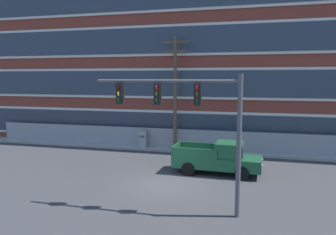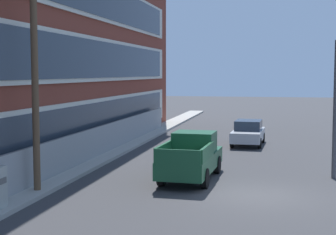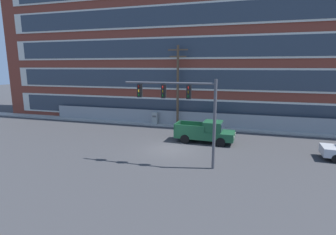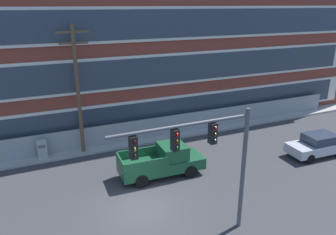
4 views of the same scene
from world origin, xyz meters
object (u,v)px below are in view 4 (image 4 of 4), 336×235
object	(u,v)px
traffic_signal_mast	(205,150)
electrical_cabinet	(42,149)
utility_pole_near_corner	(78,87)
pickup_truck_dark_green	(163,161)
sedan_silver	(318,145)

from	to	relation	value
traffic_signal_mast	electrical_cabinet	distance (m)	13.31
utility_pole_near_corner	electrical_cabinet	world-z (taller)	utility_pole_near_corner
pickup_truck_dark_green	sedan_silver	bearing A→B (deg)	-9.30
electrical_cabinet	sedan_silver	bearing A→B (deg)	-21.98
utility_pole_near_corner	electrical_cabinet	size ratio (longest dim) A/B	5.86
traffic_signal_mast	pickup_truck_dark_green	world-z (taller)	traffic_signal_mast
pickup_truck_dark_green	traffic_signal_mast	bearing A→B (deg)	-96.24
utility_pole_near_corner	pickup_truck_dark_green	bearing A→B (deg)	-52.98
pickup_truck_dark_green	electrical_cabinet	bearing A→B (deg)	141.31
utility_pole_near_corner	sedan_silver	bearing A→B (deg)	-25.17
pickup_truck_dark_green	electrical_cabinet	size ratio (longest dim) A/B	3.50
electrical_cabinet	pickup_truck_dark_green	bearing A→B (deg)	-38.69
pickup_truck_dark_green	utility_pole_near_corner	size ratio (longest dim) A/B	0.60
pickup_truck_dark_green	sedan_silver	xyz separation A→B (m)	(11.01, -1.80, -0.14)
traffic_signal_mast	electrical_cabinet	world-z (taller)	traffic_signal_mast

